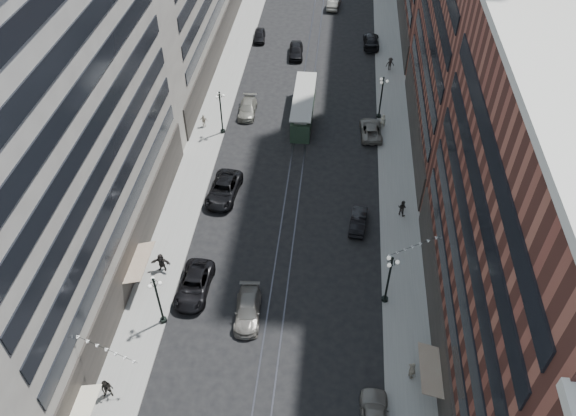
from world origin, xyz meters
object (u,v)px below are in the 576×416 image
at_px(pedestrian_4, 412,371).
at_px(streetcar, 303,107).
at_px(lamppost_se_mid, 381,96).
at_px(lamppost_sw_mid, 221,111).
at_px(pedestrian_8, 383,121).
at_px(car_extra_0, 248,310).
at_px(lamppost_sw_far, 158,299).
at_px(lamppost_se_far, 389,278).
at_px(pedestrian_6, 204,121).
at_px(car_14, 334,3).
at_px(car_2, 194,285).
at_px(car_9, 259,36).
at_px(car_8, 248,108).
at_px(car_10, 358,221).
at_px(car_7, 224,189).
at_px(car_13, 296,51).
at_px(car_12, 371,41).
at_px(pedestrian_7, 402,208).
at_px(pedestrian_9, 390,64).
at_px(pedestrian_2, 107,389).
at_px(pedestrian_5, 161,262).

bearing_deg(pedestrian_4, streetcar, -2.71).
bearing_deg(lamppost_se_mid, lamppost_sw_mid, -164.80).
distance_m(pedestrian_8, car_extra_0, 30.82).
height_order(lamppost_sw_far, lamppost_se_far, same).
bearing_deg(pedestrian_6, car_14, -108.94).
height_order(car_2, car_9, car_2).
relative_size(car_8, car_14, 0.99).
height_order(lamppost_sw_mid, car_9, lamppost_sw_mid).
height_order(car_9, car_10, car_10).
height_order(lamppost_sw_mid, car_extra_0, lamppost_sw_mid).
bearing_deg(car_7, car_13, 86.21).
bearing_deg(lamppost_sw_far, pedestrian_8, 57.80).
height_order(car_2, car_13, car_13).
bearing_deg(lamppost_se_far, pedestrian_4, -76.17).
distance_m(car_8, car_extra_0, 30.42).
bearing_deg(car_12, lamppost_se_mid, 91.41).
distance_m(pedestrian_4, car_12, 53.88).
height_order(lamppost_sw_far, car_13, lamppost_sw_far).
relative_size(lamppost_sw_far, car_9, 1.35).
xyz_separation_m(pedestrian_7, pedestrian_9, (-0.22, 28.69, 0.01)).
relative_size(car_2, car_9, 1.41).
bearing_deg(pedestrian_7, pedestrian_9, -58.74).
bearing_deg(pedestrian_2, lamppost_se_mid, 54.03).
height_order(car_10, pedestrian_6, pedestrian_6).
relative_size(car_9, car_10, 0.96).
bearing_deg(car_7, streetcar, 70.26).
bearing_deg(car_extra_0, lamppost_sw_far, -172.72).
bearing_deg(pedestrian_7, car_7, 27.07).
distance_m(car_14, pedestrian_6, 38.06).
relative_size(pedestrian_4, pedestrian_7, 1.02).
bearing_deg(car_14, car_9, 55.40).
bearing_deg(pedestrian_8, pedestrian_9, -95.67).
height_order(car_9, car_14, car_14).
distance_m(pedestrian_4, pedestrian_8, 33.02).
bearing_deg(car_extra_0, pedestrian_5, 149.97).
bearing_deg(car_13, car_10, -78.37).
relative_size(car_12, pedestrian_5, 2.84).
bearing_deg(car_extra_0, car_14, 81.79).
xyz_separation_m(car_14, pedestrian_7, (8.65, -48.43, 0.22)).
bearing_deg(car_8, car_12, 50.18).
distance_m(streetcar, car_extra_0, 30.01).
bearing_deg(car_2, pedestrian_9, 67.29).
height_order(car_2, car_10, car_2).
xyz_separation_m(car_12, car_13, (-10.66, -4.10, 0.04)).
xyz_separation_m(pedestrian_4, car_12, (-2.57, 53.81, -0.28)).
bearing_deg(car_9, car_7, -93.34).
height_order(pedestrian_4, car_7, pedestrian_4).
xyz_separation_m(lamppost_sw_far, car_10, (16.02, 12.99, -2.39)).
height_order(lamppost_se_far, car_8, lamppost_se_far).
bearing_deg(pedestrian_7, streetcar, -25.05).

